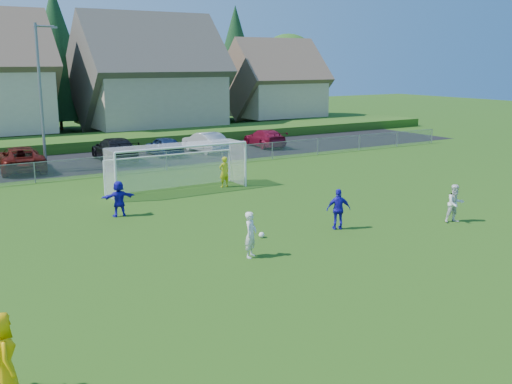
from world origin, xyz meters
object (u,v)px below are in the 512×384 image
(player_white_a, at_px, (251,235))
(soccer_goal, at_px, (176,160))
(soccer_ball, at_px, (262,235))
(goalkeeper, at_px, (224,172))
(car_g, at_px, (265,138))
(referee, at_px, (1,356))
(car_e, at_px, (164,146))
(car_d, at_px, (115,149))
(player_blue_a, at_px, (339,209))
(player_blue_b, at_px, (119,199))
(car_c, at_px, (20,159))
(player_white_b, at_px, (455,204))
(car_f, at_px, (205,142))

(player_white_a, height_order, soccer_goal, soccer_goal)
(soccer_ball, xyz_separation_m, goalkeeper, (3.40, 9.20, 0.73))
(car_g, bearing_deg, soccer_ball, 63.57)
(referee, bearing_deg, car_e, -33.28)
(referee, relative_size, soccer_goal, 0.25)
(player_white_a, distance_m, soccer_goal, 11.88)
(player_white_a, xyz_separation_m, goalkeeper, (4.98, 11.00, 0.02))
(soccer_goal, bearing_deg, car_d, 88.28)
(car_g, xyz_separation_m, soccer_goal, (-12.89, -11.48, 0.93))
(referee, distance_m, player_white_a, 10.24)
(player_white_a, relative_size, car_e, 0.40)
(referee, relative_size, player_white_a, 1.12)
(soccer_ball, bearing_deg, player_blue_a, -10.73)
(car_e, height_order, car_g, car_e)
(player_white_a, bearing_deg, car_d, 45.27)
(player_blue_b, relative_size, car_c, 0.29)
(player_white_b, height_order, car_f, player_white_b)
(car_c, bearing_deg, car_e, -169.96)
(player_white_a, bearing_deg, referee, 171.48)
(referee, height_order, car_f, referee)
(car_c, xyz_separation_m, car_e, (10.09, 0.97, -0.07))
(referee, relative_size, car_f, 0.40)
(referee, distance_m, player_white_b, 19.24)
(player_blue_a, bearing_deg, car_e, -68.15)
(player_white_b, relative_size, player_blue_a, 0.98)
(player_blue_b, height_order, car_g, player_blue_b)
(player_blue_b, height_order, car_d, car_d)
(soccer_ball, height_order, goalkeeper, goalkeeper)
(car_f, distance_m, soccer_goal, 13.77)
(soccer_ball, xyz_separation_m, player_blue_b, (-3.60, 6.12, 0.69))
(player_blue_b, bearing_deg, referee, 67.04)
(player_white_a, distance_m, car_f, 25.14)
(soccer_ball, height_order, player_blue_a, player_blue_a)
(referee, height_order, car_g, referee)
(car_g, bearing_deg, car_e, 6.96)
(car_e, xyz_separation_m, car_g, (8.72, 0.09, -0.00))
(referee, height_order, car_e, referee)
(referee, relative_size, car_e, 0.44)
(referee, distance_m, goalkeeper, 21.21)
(car_d, bearing_deg, goalkeeper, 106.23)
(player_blue_a, xyz_separation_m, car_e, (1.69, 21.83, -0.14))
(player_blue_a, distance_m, car_d, 21.42)
(car_c, distance_m, car_d, 6.26)
(referee, bearing_deg, car_f, -38.23)
(soccer_ball, distance_m, soccer_goal, 9.96)
(player_blue_b, bearing_deg, goalkeeper, -151.03)
(player_white_b, relative_size, soccer_goal, 0.22)
(car_f, bearing_deg, car_g, 175.85)
(player_blue_b, bearing_deg, player_white_a, 109.51)
(soccer_ball, distance_m, car_g, 25.33)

